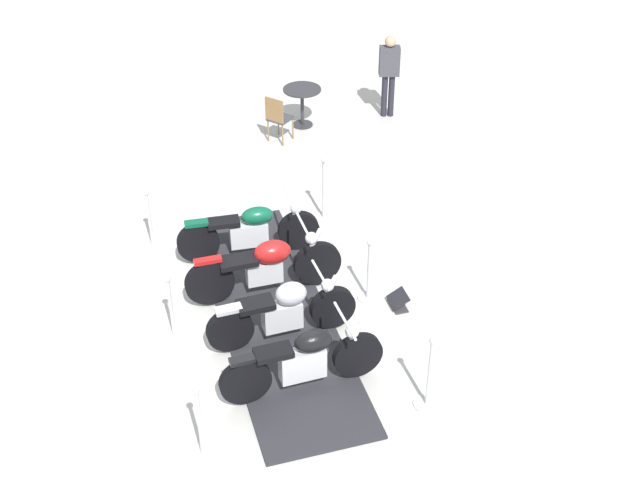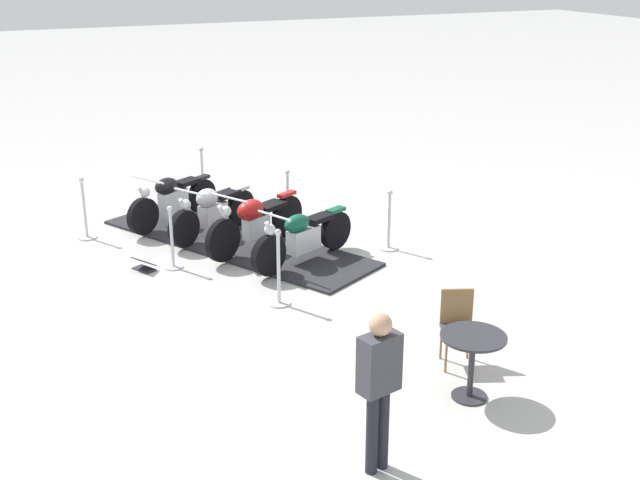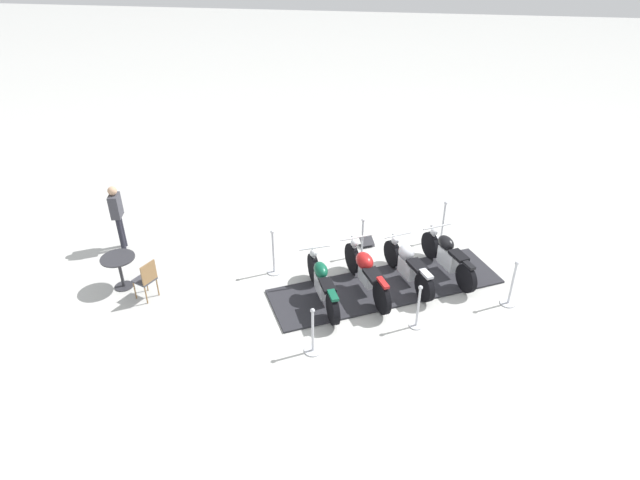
{
  "view_description": "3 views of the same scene",
  "coord_description": "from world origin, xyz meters",
  "px_view_note": "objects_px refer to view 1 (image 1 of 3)",
  "views": [
    {
      "loc": [
        -9.09,
        -2.48,
        7.83
      ],
      "look_at": [
        1.03,
        -0.47,
        0.68
      ],
      "focal_mm": 47.92,
      "sensor_mm": 36.0,
      "label": 1
    },
    {
      "loc": [
        12.53,
        -3.96,
        4.88
      ],
      "look_at": [
        2.11,
        0.67,
        0.67
      ],
      "focal_mm": 45.09,
      "sensor_mm": 36.0,
      "label": 2
    },
    {
      "loc": [
        0.02,
        9.99,
        7.26
      ],
      "look_at": [
        1.6,
        -0.49,
        0.81
      ],
      "focal_mm": 30.2,
      "sensor_mm": 36.0,
      "label": 3
    }
  ],
  "objects_px": {
    "motorcycle_maroon": "(266,264)",
    "motorcycle_forest": "(250,230)",
    "info_placard": "(398,302)",
    "motorcycle_chrome": "(284,311)",
    "cafe_table": "(302,98)",
    "cafe_chair_near_table": "(278,116)",
    "stanchion_right_rear": "(324,199)",
    "bystander_person": "(389,69)",
    "stanchion_left_front": "(201,435)",
    "stanchion_left_mid": "(172,314)",
    "motorcycle_black": "(305,359)",
    "stanchion_right_mid": "(369,279)",
    "stanchion_left_rear": "(151,229)",
    "stanchion_right_front": "(429,384)"
  },
  "relations": [
    {
      "from": "stanchion_right_front",
      "to": "cafe_table",
      "type": "xyz_separation_m",
      "value": [
        7.22,
        3.17,
        0.24
      ]
    },
    {
      "from": "cafe_table",
      "to": "cafe_chair_near_table",
      "type": "relative_size",
      "value": 0.84
    },
    {
      "from": "motorcycle_black",
      "to": "stanchion_right_front",
      "type": "relative_size",
      "value": 1.72
    },
    {
      "from": "info_placard",
      "to": "stanchion_left_front",
      "type": "bearing_deg",
      "value": -58.69
    },
    {
      "from": "stanchion_right_rear",
      "to": "bystander_person",
      "type": "height_order",
      "value": "bystander_person"
    },
    {
      "from": "stanchion_right_rear",
      "to": "motorcycle_forest",
      "type": "bearing_deg",
      "value": 144.81
    },
    {
      "from": "stanchion_right_mid",
      "to": "stanchion_left_rear",
      "type": "distance_m",
      "value": 3.62
    },
    {
      "from": "motorcycle_chrome",
      "to": "motorcycle_maroon",
      "type": "xyz_separation_m",
      "value": [
        0.91,
        0.47,
        0.05
      ]
    },
    {
      "from": "info_placard",
      "to": "motorcycle_chrome",
      "type": "bearing_deg",
      "value": -82.95
    },
    {
      "from": "motorcycle_black",
      "to": "stanchion_left_mid",
      "type": "relative_size",
      "value": 1.87
    },
    {
      "from": "stanchion_right_mid",
      "to": "cafe_table",
      "type": "distance_m",
      "value": 5.65
    },
    {
      "from": "motorcycle_chrome",
      "to": "motorcycle_maroon",
      "type": "distance_m",
      "value": 1.02
    },
    {
      "from": "stanchion_right_front",
      "to": "stanchion_right_mid",
      "type": "xyz_separation_m",
      "value": [
        1.98,
        1.05,
        0.0
      ]
    },
    {
      "from": "motorcycle_maroon",
      "to": "cafe_table",
      "type": "distance_m",
      "value": 5.47
    },
    {
      "from": "stanchion_left_rear",
      "to": "bystander_person",
      "type": "bearing_deg",
      "value": -29.66
    },
    {
      "from": "motorcycle_forest",
      "to": "stanchion_left_mid",
      "type": "xyz_separation_m",
      "value": [
        -2.03,
        0.56,
        -0.12
      ]
    },
    {
      "from": "stanchion_right_front",
      "to": "stanchion_right_mid",
      "type": "bearing_deg",
      "value": 27.9
    },
    {
      "from": "stanchion_right_front",
      "to": "stanchion_left_rear",
      "type": "distance_m",
      "value": 5.31
    },
    {
      "from": "stanchion_left_front",
      "to": "cafe_table",
      "type": "height_order",
      "value": "stanchion_left_front"
    },
    {
      "from": "motorcycle_black",
      "to": "motorcycle_maroon",
      "type": "bearing_deg",
      "value": 87.64
    },
    {
      "from": "motorcycle_black",
      "to": "motorcycle_forest",
      "type": "bearing_deg",
      "value": 87.81
    },
    {
      "from": "motorcycle_maroon",
      "to": "cafe_chair_near_table",
      "type": "relative_size",
      "value": 2.22
    },
    {
      "from": "motorcycle_black",
      "to": "cafe_table",
      "type": "distance_m",
      "value": 7.42
    },
    {
      "from": "motorcycle_chrome",
      "to": "bystander_person",
      "type": "distance_m",
      "value": 7.14
    },
    {
      "from": "bystander_person",
      "to": "stanchion_left_front",
      "type": "bearing_deg",
      "value": -18.95
    },
    {
      "from": "motorcycle_chrome",
      "to": "stanchion_right_mid",
      "type": "height_order",
      "value": "stanchion_right_mid"
    },
    {
      "from": "stanchion_right_front",
      "to": "stanchion_left_front",
      "type": "height_order",
      "value": "stanchion_right_front"
    },
    {
      "from": "stanchion_left_mid",
      "to": "info_placard",
      "type": "height_order",
      "value": "stanchion_left_mid"
    },
    {
      "from": "motorcycle_black",
      "to": "cafe_table",
      "type": "relative_size",
      "value": 2.43
    },
    {
      "from": "cafe_table",
      "to": "motorcycle_chrome",
      "type": "bearing_deg",
      "value": -169.97
    },
    {
      "from": "stanchion_left_mid",
      "to": "stanchion_right_rear",
      "type": "bearing_deg",
      "value": -23.86
    },
    {
      "from": "info_placard",
      "to": "stanchion_right_front",
      "type": "bearing_deg",
      "value": -10.36
    },
    {
      "from": "motorcycle_forest",
      "to": "stanchion_right_rear",
      "type": "height_order",
      "value": "stanchion_right_rear"
    },
    {
      "from": "stanchion_left_mid",
      "to": "info_placard",
      "type": "xyz_separation_m",
      "value": [
        1.24,
        -2.97,
        -0.3
      ]
    },
    {
      "from": "motorcycle_chrome",
      "to": "motorcycle_forest",
      "type": "xyz_separation_m",
      "value": [
        1.81,
        0.95,
        -0.01
      ]
    },
    {
      "from": "motorcycle_chrome",
      "to": "stanchion_left_front",
      "type": "xyz_separation_m",
      "value": [
        -2.21,
        0.47,
        -0.15
      ]
    },
    {
      "from": "motorcycle_maroon",
      "to": "info_placard",
      "type": "xyz_separation_m",
      "value": [
        0.1,
        -1.92,
        -0.48
      ]
    },
    {
      "from": "motorcycle_forest",
      "to": "stanchion_left_front",
      "type": "xyz_separation_m",
      "value": [
        -4.02,
        -0.48,
        -0.14
      ]
    },
    {
      "from": "stanchion_right_mid",
      "to": "stanchion_left_mid",
      "type": "relative_size",
      "value": 1.02
    },
    {
      "from": "info_placard",
      "to": "stanchion_right_rear",
      "type": "bearing_deg",
      "value": -172.01
    },
    {
      "from": "motorcycle_black",
      "to": "motorcycle_chrome",
      "type": "xyz_separation_m",
      "value": [
        0.9,
        0.48,
        -0.02
      ]
    },
    {
      "from": "info_placard",
      "to": "cafe_table",
      "type": "relative_size",
      "value": 0.54
    },
    {
      "from": "info_placard",
      "to": "cafe_chair_near_table",
      "type": "bearing_deg",
      "value": -175.68
    },
    {
      "from": "cafe_chair_near_table",
      "to": "bystander_person",
      "type": "distance_m",
      "value": 2.49
    },
    {
      "from": "motorcycle_maroon",
      "to": "motorcycle_forest",
      "type": "bearing_deg",
      "value": 90.09
    },
    {
      "from": "cafe_chair_near_table",
      "to": "stanchion_right_mid",
      "type": "bearing_deg",
      "value": -129.63
    },
    {
      "from": "bystander_person",
      "to": "motorcycle_maroon",
      "type": "bearing_deg",
      "value": -21.84
    },
    {
      "from": "motorcycle_forest",
      "to": "stanchion_right_rear",
      "type": "relative_size",
      "value": 1.81
    },
    {
      "from": "motorcycle_black",
      "to": "stanchion_right_mid",
      "type": "xyz_separation_m",
      "value": [
        2.01,
        -0.51,
        -0.16
      ]
    },
    {
      "from": "motorcycle_forest",
      "to": "cafe_chair_near_table",
      "type": "bearing_deg",
      "value": 73.4
    }
  ]
}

